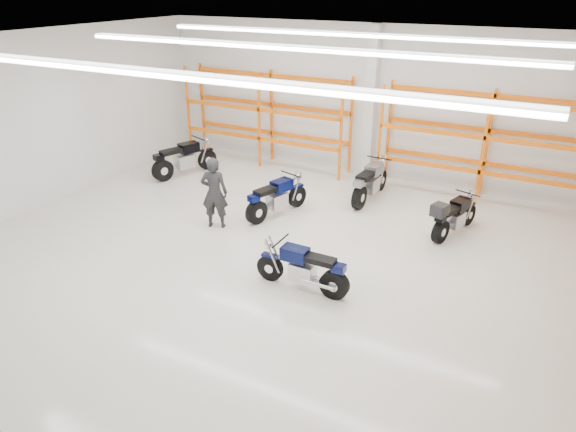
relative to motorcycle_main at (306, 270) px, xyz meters
The scene contains 11 objects.
ground 1.54m from the motorcycle_main, 142.51° to the left, with size 14.00×14.00×0.00m, color beige.
room_shell 3.19m from the motorcycle_main, 141.74° to the left, with size 14.02×12.02×4.51m.
motorcycle_main is the anchor object (origin of this frame).
motorcycle_back_a 7.47m from the motorcycle_main, 146.83° to the left, with size 1.06×2.17×1.11m.
motorcycle_back_b 3.58m from the motorcycle_main, 128.81° to the left, with size 0.90×2.03×1.02m.
motorcycle_back_c 4.93m from the motorcycle_main, 95.14° to the left, with size 0.72×2.19×1.07m.
motorcycle_back_d 4.27m from the motorcycle_main, 61.52° to the left, with size 0.89×1.95×1.02m.
standing_man 3.61m from the motorcycle_main, 154.18° to the left, with size 0.65×0.43×1.79m, color black.
structural_column 7.05m from the motorcycle_main, 99.87° to the left, with size 0.32×0.32×4.50m, color white.
pallet_racking_back_left 7.96m from the motorcycle_main, 125.62° to the left, with size 5.67×0.87×3.00m.
pallet_racking_back_right 6.89m from the motorcycle_main, 70.72° to the left, with size 5.67×0.87×3.00m.
Camera 1 is at (4.88, -8.70, 5.61)m, focal length 32.00 mm.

